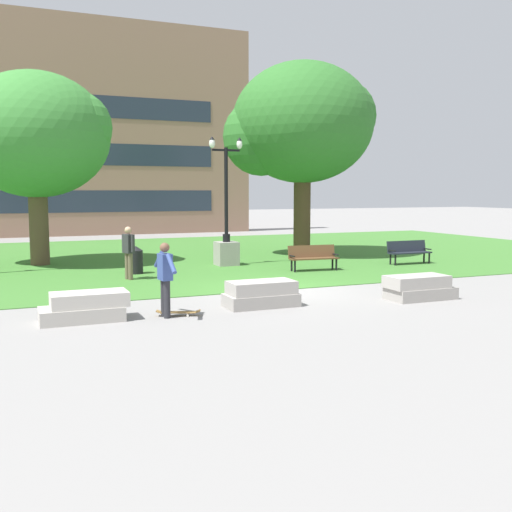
{
  "coord_description": "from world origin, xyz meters",
  "views": [
    {
      "loc": [
        -7.25,
        -15.51,
        2.87
      ],
      "look_at": [
        -1.32,
        -1.4,
        1.2
      ],
      "focal_mm": 42.0,
      "sensor_mm": 36.0,
      "label": 1
    }
  ],
  "objects_px": {
    "concrete_block_center": "(85,307)",
    "concrete_block_right": "(419,288)",
    "concrete_block_left": "(261,294)",
    "person_bystander_near_lawn": "(128,250)",
    "park_bench_near_right": "(408,251)",
    "person_skateboarder": "(165,275)",
    "park_bench_near_left": "(313,256)",
    "skateboard": "(178,312)",
    "trash_bin": "(136,260)",
    "lamp_post_center": "(226,239)"
  },
  "relations": [
    {
      "from": "trash_bin",
      "to": "person_bystander_near_lawn",
      "type": "bearing_deg",
      "value": -110.81
    },
    {
      "from": "park_bench_near_right",
      "to": "lamp_post_center",
      "type": "xyz_separation_m",
      "value": [
        -6.73,
        2.37,
        0.48
      ]
    },
    {
      "from": "person_skateboarder",
      "to": "park_bench_near_left",
      "type": "height_order",
      "value": "person_skateboarder"
    },
    {
      "from": "person_skateboarder",
      "to": "skateboard",
      "type": "xyz_separation_m",
      "value": [
        0.31,
        0.03,
        -0.89
      ]
    },
    {
      "from": "park_bench_near_right",
      "to": "lamp_post_center",
      "type": "relative_size",
      "value": 0.37
    },
    {
      "from": "lamp_post_center",
      "to": "trash_bin",
      "type": "height_order",
      "value": "lamp_post_center"
    },
    {
      "from": "trash_bin",
      "to": "concrete_block_right",
      "type": "bearing_deg",
      "value": -52.41
    },
    {
      "from": "person_bystander_near_lawn",
      "to": "park_bench_near_left",
      "type": "bearing_deg",
      "value": -3.03
    },
    {
      "from": "concrete_block_center",
      "to": "park_bench_near_left",
      "type": "distance_m",
      "value": 10.16
    },
    {
      "from": "concrete_block_center",
      "to": "concrete_block_right",
      "type": "bearing_deg",
      "value": -4.6
    },
    {
      "from": "concrete_block_left",
      "to": "park_bench_near_left",
      "type": "bearing_deg",
      "value": 51.11
    },
    {
      "from": "concrete_block_right",
      "to": "park_bench_near_left",
      "type": "relative_size",
      "value": 1.01
    },
    {
      "from": "concrete_block_left",
      "to": "person_bystander_near_lawn",
      "type": "relative_size",
      "value": 1.05
    },
    {
      "from": "lamp_post_center",
      "to": "concrete_block_center",
      "type": "bearing_deg",
      "value": -127.79
    },
    {
      "from": "trash_bin",
      "to": "person_bystander_near_lawn",
      "type": "distance_m",
      "value": 1.46
    },
    {
      "from": "concrete_block_right",
      "to": "park_bench_near_left",
      "type": "height_order",
      "value": "park_bench_near_left"
    },
    {
      "from": "concrete_block_center",
      "to": "person_bystander_near_lawn",
      "type": "distance_m",
      "value": 6.15
    },
    {
      "from": "skateboard",
      "to": "lamp_post_center",
      "type": "distance_m",
      "value": 9.42
    },
    {
      "from": "concrete_block_left",
      "to": "person_skateboarder",
      "type": "bearing_deg",
      "value": -172.35
    },
    {
      "from": "concrete_block_left",
      "to": "concrete_block_right",
      "type": "bearing_deg",
      "value": -9.37
    },
    {
      "from": "skateboard",
      "to": "park_bench_near_right",
      "type": "relative_size",
      "value": 0.57
    },
    {
      "from": "concrete_block_center",
      "to": "trash_bin",
      "type": "height_order",
      "value": "trash_bin"
    },
    {
      "from": "person_skateboarder",
      "to": "person_bystander_near_lawn",
      "type": "xyz_separation_m",
      "value": [
        0.33,
        6.08,
        0.01
      ]
    },
    {
      "from": "concrete_block_center",
      "to": "concrete_block_left",
      "type": "distance_m",
      "value": 4.25
    },
    {
      "from": "concrete_block_center",
      "to": "trash_bin",
      "type": "distance_m",
      "value": 7.5
    },
    {
      "from": "person_skateboarder",
      "to": "lamp_post_center",
      "type": "distance_m",
      "value": 9.54
    },
    {
      "from": "concrete_block_center",
      "to": "lamp_post_center",
      "type": "xyz_separation_m",
      "value": [
        6.26,
        8.08,
        0.71
      ]
    },
    {
      "from": "concrete_block_right",
      "to": "lamp_post_center",
      "type": "bearing_deg",
      "value": 104.36
    },
    {
      "from": "concrete_block_left",
      "to": "lamp_post_center",
      "type": "xyz_separation_m",
      "value": [
        2.01,
        8.06,
        0.71
      ]
    },
    {
      "from": "concrete_block_center",
      "to": "lamp_post_center",
      "type": "relative_size",
      "value": 0.39
    },
    {
      "from": "concrete_block_right",
      "to": "skateboard",
      "type": "height_order",
      "value": "concrete_block_right"
    },
    {
      "from": "person_skateboarder",
      "to": "concrete_block_left",
      "type": "bearing_deg",
      "value": 7.65
    },
    {
      "from": "concrete_block_left",
      "to": "park_bench_near_right",
      "type": "xyz_separation_m",
      "value": [
        8.74,
        5.69,
        0.23
      ]
    },
    {
      "from": "concrete_block_left",
      "to": "park_bench_near_right",
      "type": "relative_size",
      "value": 1.0
    },
    {
      "from": "lamp_post_center",
      "to": "skateboard",
      "type": "bearing_deg",
      "value": -116.8
    },
    {
      "from": "park_bench_near_right",
      "to": "trash_bin",
      "type": "xyz_separation_m",
      "value": [
        -10.43,
        1.34,
        -0.04
      ]
    },
    {
      "from": "park_bench_near_left",
      "to": "lamp_post_center",
      "type": "height_order",
      "value": "lamp_post_center"
    },
    {
      "from": "skateboard",
      "to": "person_bystander_near_lawn",
      "type": "height_order",
      "value": "person_bystander_near_lawn"
    },
    {
      "from": "park_bench_near_left",
      "to": "trash_bin",
      "type": "xyz_separation_m",
      "value": [
        -6.04,
        1.63,
        -0.04
      ]
    },
    {
      "from": "person_bystander_near_lawn",
      "to": "concrete_block_center",
      "type": "bearing_deg",
      "value": -109.77
    },
    {
      "from": "concrete_block_right",
      "to": "park_bench_near_right",
      "type": "relative_size",
      "value": 1.03
    },
    {
      "from": "skateboard",
      "to": "park_bench_near_left",
      "type": "height_order",
      "value": "park_bench_near_left"
    },
    {
      "from": "skateboard",
      "to": "concrete_block_center",
      "type": "bearing_deg",
      "value": 171.98
    },
    {
      "from": "concrete_block_center",
      "to": "skateboard",
      "type": "bearing_deg",
      "value": -8.02
    },
    {
      "from": "skateboard",
      "to": "park_bench_near_right",
      "type": "height_order",
      "value": "park_bench_near_right"
    },
    {
      "from": "concrete_block_center",
      "to": "park_bench_near_left",
      "type": "relative_size",
      "value": 1.03
    },
    {
      "from": "concrete_block_center",
      "to": "concrete_block_right",
      "type": "height_order",
      "value": "same"
    },
    {
      "from": "park_bench_near_left",
      "to": "person_bystander_near_lawn",
      "type": "height_order",
      "value": "person_bystander_near_lawn"
    },
    {
      "from": "concrete_block_right",
      "to": "person_skateboarder",
      "type": "bearing_deg",
      "value": 176.92
    },
    {
      "from": "person_skateboarder",
      "to": "person_bystander_near_lawn",
      "type": "height_order",
      "value": "person_bystander_near_lawn"
    }
  ]
}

